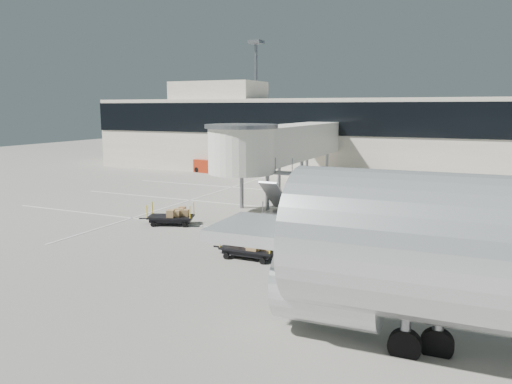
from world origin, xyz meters
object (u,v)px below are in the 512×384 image
Objects in this scene: baggage_tug at (339,218)px; box_cart_near at (250,248)px; suitcase_cart at (379,226)px; ground_worker at (301,234)px; minivan at (453,188)px; box_cart_far at (171,217)px; belt_loader at (210,166)px.

box_cart_near is at bearing -99.31° from baggage_tug.
baggage_tug reaches higher than suitcase_cart.
ground_worker is (1.79, 2.17, 0.38)m from box_cart_near.
suitcase_cart is 0.62× the size of minivan.
minivan is at bearing 38.87° from ground_worker.
minivan is at bearing 22.13° from box_cart_far.
belt_loader is (-17.61, 26.55, 0.21)m from box_cart_near.
suitcase_cart is at bearing 57.14° from box_cart_near.
box_cart_far is 0.83× the size of belt_loader.
box_cart_near is 31.86m from belt_loader.
baggage_tug is at bearing 55.35° from ground_worker.
ground_worker is at bearing -104.92° from suitcase_cart.
belt_loader is at bearing 147.15° from minivan.
box_cart_near is at bearing -128.29° from minivan.
suitcase_cart is 1.98× the size of ground_worker.
baggage_tug reaches higher than box_cart_far.
suitcase_cart is 5.95m from ground_worker.
belt_loader is (-19.79, 18.66, 0.15)m from baggage_tug.
suitcase_cart is at bearing -6.20° from box_cart_far.
box_cart_far is (-9.53, -3.79, -0.06)m from baggage_tug.
box_cart_near is (-4.68, -7.36, 0.04)m from suitcase_cart.
belt_loader is (-25.46, 8.05, -0.48)m from minivan.
baggage_tug is 12.05m from minivan.
box_cart_far is 20.95m from minivan.
belt_loader is at bearing 153.47° from suitcase_cart.
baggage_tug is 0.60× the size of belt_loader.
ground_worker is 0.43× the size of belt_loader.
box_cart_near is 0.98× the size of box_cart_far.
box_cart_far is (-12.03, -3.25, 0.03)m from suitcase_cart.
ground_worker reaches higher than box_cart_near.
minivan is (6.06, 16.33, 0.32)m from ground_worker.
belt_loader is at bearing 123.16° from box_cart_near.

